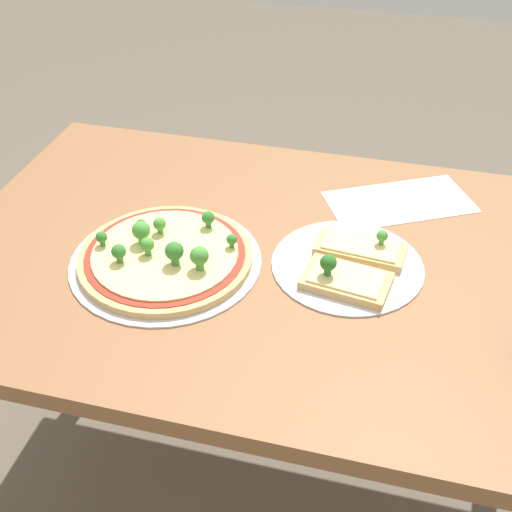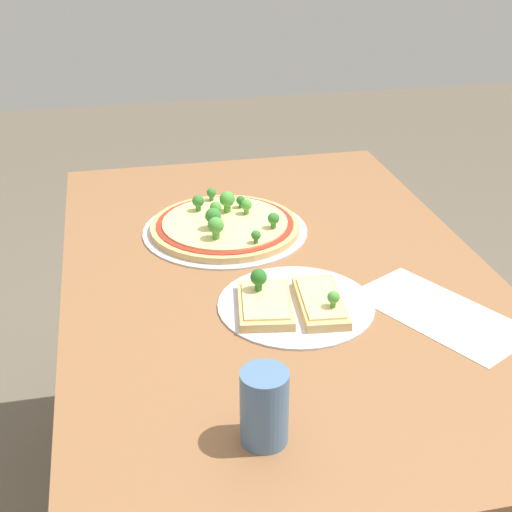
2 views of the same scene
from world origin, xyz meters
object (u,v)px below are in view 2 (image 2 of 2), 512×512
(pizza_tray_slice, at_px, (292,303))
(drinking_cup, at_px, (264,407))
(dining_table, at_px, (278,314))
(pizza_tray_whole, at_px, (225,225))

(pizza_tray_slice, height_order, drinking_cup, drinking_cup)
(dining_table, relative_size, drinking_cup, 11.51)
(pizza_tray_slice, relative_size, drinking_cup, 2.55)
(pizza_tray_whole, xyz_separation_m, pizza_tray_slice, (-0.34, -0.06, -0.00))
(pizza_tray_whole, height_order, pizza_tray_slice, pizza_tray_whole)
(pizza_tray_whole, relative_size, drinking_cup, 3.24)
(dining_table, distance_m, pizza_tray_whole, 0.24)
(dining_table, distance_m, drinking_cup, 0.50)
(pizza_tray_whole, distance_m, pizza_tray_slice, 0.34)
(dining_table, xyz_separation_m, pizza_tray_slice, (-0.14, 0.01, 0.11))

